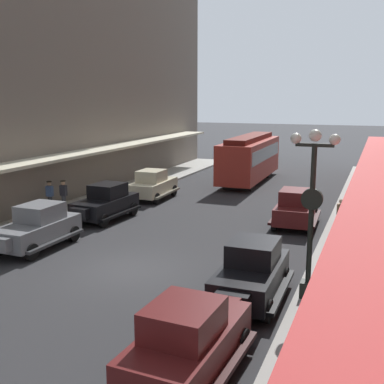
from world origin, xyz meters
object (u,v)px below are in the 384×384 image
(parked_car_2, at_px, (153,184))
(lamp_post_with_clock, at_px, (312,208))
(parked_car_1, at_px, (252,270))
(pedestrian_3, at_px, (50,196))
(fire_hydrant, at_px, (44,220))
(pedestrian_4, at_px, (64,195))
(pedestrian_2, at_px, (366,196))
(pedestrian_0, at_px, (341,216))
(parked_car_5, at_px, (106,202))
(parked_car_3, at_px, (296,207))
(parked_car_0, at_px, (38,226))
(parked_car_4, at_px, (188,339))
(streetcar, at_px, (250,157))

(parked_car_2, height_order, lamp_post_with_clock, lamp_post_with_clock)
(parked_car_1, relative_size, pedestrian_3, 2.56)
(parked_car_1, relative_size, fire_hydrant, 5.22)
(parked_car_2, xyz_separation_m, fire_hydrant, (-1.57, -8.45, -0.38))
(pedestrian_3, relative_size, pedestrian_4, 1.00)
(fire_hydrant, xyz_separation_m, pedestrian_2, (13.98, 9.19, 0.43))
(pedestrian_0, bearing_deg, pedestrian_4, -176.78)
(pedestrian_0, bearing_deg, fire_hydrant, -162.85)
(pedestrian_2, bearing_deg, parked_car_5, -153.54)
(fire_hydrant, bearing_deg, parked_car_5, 62.64)
(pedestrian_3, bearing_deg, pedestrian_2, 22.03)
(parked_car_3, relative_size, pedestrian_2, 2.63)
(parked_car_1, height_order, pedestrian_0, parked_car_1)
(parked_car_0, bearing_deg, parked_car_2, 89.42)
(parked_car_4, distance_m, streetcar, 25.72)
(fire_hydrant, xyz_separation_m, pedestrian_3, (-1.80, 2.80, 0.45))
(parked_car_0, height_order, pedestrian_2, parked_car_0)
(pedestrian_0, relative_size, pedestrian_3, 0.98)
(parked_car_0, bearing_deg, pedestrian_3, 123.35)
(parked_car_2, height_order, pedestrian_0, parked_car_2)
(parked_car_1, height_order, streetcar, streetcar)
(lamp_post_with_clock, distance_m, pedestrian_4, 15.61)
(parked_car_2, xyz_separation_m, lamp_post_with_clock, (11.18, -11.87, 2.04))
(lamp_post_with_clock, bearing_deg, streetcar, 109.80)
(parked_car_1, height_order, pedestrian_3, parked_car_1)
(fire_hydrant, bearing_deg, pedestrian_4, 110.86)
(parked_car_1, relative_size, pedestrian_2, 2.61)
(parked_car_4, xyz_separation_m, pedestrian_4, (-12.09, 11.78, 0.07))
(parked_car_5, height_order, pedestrian_4, parked_car_5)
(parked_car_0, height_order, fire_hydrant, parked_car_0)
(lamp_post_with_clock, bearing_deg, parked_car_3, 101.93)
(pedestrian_0, bearing_deg, parked_car_2, 159.07)
(parked_car_3, height_order, fire_hydrant, parked_car_3)
(parked_car_1, xyz_separation_m, fire_hydrant, (-11.08, 3.88, -0.38))
(parked_car_3, relative_size, pedestrian_3, 2.58)
(parked_car_3, xyz_separation_m, fire_hydrant, (-10.89, -5.39, -0.38))
(parked_car_2, distance_m, parked_car_4, 19.36)
(lamp_post_with_clock, height_order, pedestrian_0, lamp_post_with_clock)
(pedestrian_0, distance_m, pedestrian_4, 14.35)
(pedestrian_3, bearing_deg, parked_car_0, -56.65)
(streetcar, bearing_deg, parked_car_4, -78.06)
(parked_car_5, relative_size, pedestrian_3, 2.59)
(parked_car_0, relative_size, pedestrian_3, 2.55)
(fire_hydrant, bearing_deg, streetcar, 71.56)
(pedestrian_0, bearing_deg, parked_car_1, -104.21)
(parked_car_0, bearing_deg, parked_car_5, 88.98)
(fire_hydrant, distance_m, pedestrian_0, 13.71)
(parked_car_1, height_order, pedestrian_4, parked_car_1)
(parked_car_0, height_order, parked_car_4, same)
(parked_car_4, bearing_deg, parked_car_1, 87.19)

